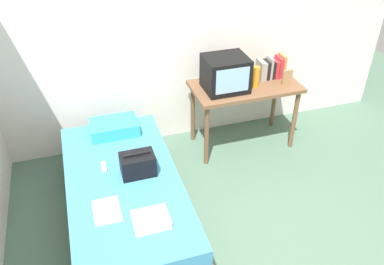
{
  "coord_description": "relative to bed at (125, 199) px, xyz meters",
  "views": [
    {
      "loc": [
        -1.1,
        -1.94,
        2.77
      ],
      "look_at": [
        -0.13,
        1.1,
        0.59
      ],
      "focal_mm": 37.36,
      "sensor_mm": 36.0,
      "label": 1
    }
  ],
  "objects": [
    {
      "name": "ground_plane",
      "position": [
        0.87,
        -0.77,
        -0.23
      ],
      "size": [
        8.0,
        8.0,
        0.0
      ],
      "primitive_type": "plane",
      "color": "#4C6B56"
    },
    {
      "name": "wall_back",
      "position": [
        0.87,
        1.23,
        1.07
      ],
      "size": [
        5.2,
        0.1,
        2.6
      ],
      "primitive_type": "cube",
      "color": "silver",
      "rests_on": "ground"
    },
    {
      "name": "bed",
      "position": [
        0.0,
        0.0,
        0.0
      ],
      "size": [
        1.0,
        2.0,
        0.46
      ],
      "color": "brown",
      "rests_on": "ground"
    },
    {
      "name": "desk",
      "position": [
        1.49,
        0.78,
        0.44
      ],
      "size": [
        1.16,
        0.6,
        0.76
      ],
      "color": "brown",
      "rests_on": "ground"
    },
    {
      "name": "tv",
      "position": [
        1.24,
        0.76,
        0.72
      ],
      "size": [
        0.44,
        0.39,
        0.36
      ],
      "color": "black",
      "rests_on": "desk"
    },
    {
      "name": "water_bottle",
      "position": [
        1.57,
        0.71,
        0.65
      ],
      "size": [
        0.07,
        0.07,
        0.23
      ],
      "primitive_type": "cylinder",
      "color": "orange",
      "rests_on": "desk"
    },
    {
      "name": "book_row",
      "position": [
        1.82,
        0.87,
        0.65
      ],
      "size": [
        0.3,
        0.17,
        0.25
      ],
      "color": "gray",
      "rests_on": "desk"
    },
    {
      "name": "picture_frame",
      "position": [
        1.91,
        0.65,
        0.62
      ],
      "size": [
        0.11,
        0.02,
        0.17
      ],
      "primitive_type": "cube",
      "color": "#9E754C",
      "rests_on": "desk"
    },
    {
      "name": "pillow",
      "position": [
        0.04,
        0.74,
        0.3
      ],
      "size": [
        0.47,
        0.31,
        0.13
      ],
      "primitive_type": "cube",
      "color": "#33A8B7",
      "rests_on": "bed"
    },
    {
      "name": "handbag",
      "position": [
        0.15,
        0.04,
        0.33
      ],
      "size": [
        0.3,
        0.2,
        0.22
      ],
      "color": "black",
      "rests_on": "bed"
    },
    {
      "name": "magazine",
      "position": [
        -0.18,
        -0.34,
        0.24
      ],
      "size": [
        0.21,
        0.29,
        0.01
      ],
      "primitive_type": "cube",
      "color": "white",
      "rests_on": "bed"
    },
    {
      "name": "remote_dark",
      "position": [
        0.06,
        -0.6,
        0.24
      ],
      "size": [
        0.04,
        0.16,
        0.02
      ],
      "primitive_type": "cube",
      "color": "black",
      "rests_on": "bed"
    },
    {
      "name": "remote_silver",
      "position": [
        -0.14,
        0.21,
        0.24
      ],
      "size": [
        0.04,
        0.14,
        0.02
      ],
      "primitive_type": "cube",
      "color": "#B7B7BC",
      "rests_on": "bed"
    },
    {
      "name": "folded_towel",
      "position": [
        0.12,
        -0.57,
        0.27
      ],
      "size": [
        0.28,
        0.22,
        0.07
      ],
      "primitive_type": "cube",
      "color": "white",
      "rests_on": "bed"
    }
  ]
}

